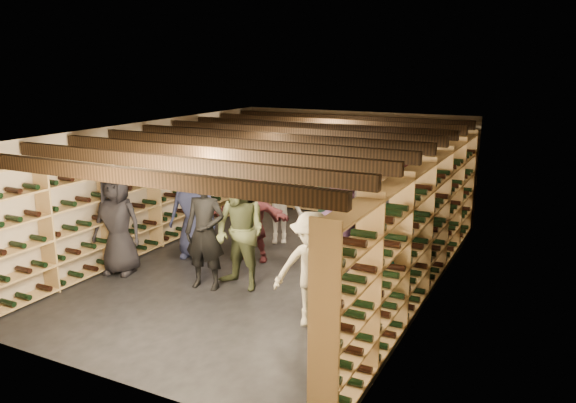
# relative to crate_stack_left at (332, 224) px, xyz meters

# --- Properties ---
(ground) EXTENTS (8.00, 8.00, 0.00)m
(ground) POSITION_rel_crate_stack_left_xyz_m (-0.22, -2.14, -0.26)
(ground) COLOR black
(ground) RESTS_ON ground
(walls) EXTENTS (5.52, 8.02, 2.40)m
(walls) POSITION_rel_crate_stack_left_xyz_m (-0.22, -2.14, 0.95)
(walls) COLOR #C1B196
(walls) RESTS_ON ground
(ceiling) EXTENTS (5.50, 8.00, 0.01)m
(ceiling) POSITION_rel_crate_stack_left_xyz_m (-0.22, -2.14, 2.15)
(ceiling) COLOR beige
(ceiling) RESTS_ON walls
(ceiling_joists) EXTENTS (5.40, 7.12, 0.18)m
(ceiling_joists) POSITION_rel_crate_stack_left_xyz_m (-0.22, -2.14, 2.01)
(ceiling_joists) COLOR black
(ceiling_joists) RESTS_ON ground
(wine_rack_left) EXTENTS (0.32, 7.50, 2.15)m
(wine_rack_left) POSITION_rel_crate_stack_left_xyz_m (-2.79, -2.14, 0.82)
(wine_rack_left) COLOR #A78951
(wine_rack_left) RESTS_ON ground
(wine_rack_right) EXTENTS (0.32, 7.50, 2.15)m
(wine_rack_right) POSITION_rel_crate_stack_left_xyz_m (2.35, -2.14, 0.82)
(wine_rack_right) COLOR #A78951
(wine_rack_right) RESTS_ON ground
(wine_rack_back) EXTENTS (4.70, 0.30, 2.15)m
(wine_rack_back) POSITION_rel_crate_stack_left_xyz_m (-0.22, 1.69, 0.82)
(wine_rack_back) COLOR #A78951
(wine_rack_back) RESTS_ON ground
(crate_stack_left) EXTENTS (0.54, 0.39, 0.51)m
(crate_stack_left) POSITION_rel_crate_stack_left_xyz_m (0.00, 0.00, 0.00)
(crate_stack_left) COLOR tan
(crate_stack_left) RESTS_ON ground
(crate_stack_right) EXTENTS (0.56, 0.43, 0.51)m
(crate_stack_right) POSITION_rel_crate_stack_left_xyz_m (1.02, -0.84, 0.00)
(crate_stack_right) COLOR tan
(crate_stack_right) RESTS_ON ground
(crate_loose) EXTENTS (0.54, 0.39, 0.17)m
(crate_loose) POSITION_rel_crate_stack_left_xyz_m (0.28, -0.76, -0.17)
(crate_loose) COLOR tan
(crate_loose) RESTS_ON ground
(person_0) EXTENTS (0.96, 0.74, 1.74)m
(person_0) POSITION_rel_crate_stack_left_xyz_m (-2.40, -3.56, 0.62)
(person_0) COLOR black
(person_0) RESTS_ON ground
(person_1) EXTENTS (0.72, 0.54, 1.82)m
(person_1) POSITION_rel_crate_stack_left_xyz_m (-0.72, -3.43, 0.65)
(person_1) COLOR black
(person_1) RESTS_ON ground
(person_2) EXTENTS (1.03, 0.88, 1.86)m
(person_2) POSITION_rel_crate_stack_left_xyz_m (-0.22, -3.19, 0.67)
(person_2) COLOR #495130
(person_2) RESTS_ON ground
(person_3) EXTENTS (1.17, 0.93, 1.59)m
(person_3) POSITION_rel_crate_stack_left_xyz_m (1.30, -3.86, 0.54)
(person_3) COLOR #BFB598
(person_3) RESTS_ON ground
(person_4) EXTENTS (0.97, 0.54, 1.56)m
(person_4) POSITION_rel_crate_stack_left_xyz_m (1.96, -3.62, 0.53)
(person_4) COLOR #14827D
(person_4) RESTS_ON ground
(person_5) EXTENTS (1.53, 0.71, 1.59)m
(person_5) POSITION_rel_crate_stack_left_xyz_m (-0.73, -1.98, 0.54)
(person_5) COLOR brown
(person_5) RESTS_ON ground
(person_6) EXTENTS (1.00, 0.79, 1.80)m
(person_6) POSITION_rel_crate_stack_left_xyz_m (-1.76, -2.30, 0.64)
(person_6) COLOR #252A4E
(person_6) RESTS_ON ground
(person_7) EXTENTS (0.78, 0.64, 1.83)m
(person_7) POSITION_rel_crate_stack_left_xyz_m (1.10, -1.49, 0.66)
(person_7) COLOR gray
(person_7) RESTS_ON ground
(person_8) EXTENTS (1.04, 0.87, 1.91)m
(person_8) POSITION_rel_crate_stack_left_xyz_m (1.74, -1.06, 0.70)
(person_8) COLOR #4C1A22
(person_8) RESTS_ON ground
(person_9) EXTENTS (1.11, 0.88, 1.51)m
(person_9) POSITION_rel_crate_stack_left_xyz_m (-0.74, -0.91, 0.50)
(person_9) COLOR #AEABA1
(person_9) RESTS_ON ground
(person_10) EXTENTS (1.00, 0.60, 1.59)m
(person_10) POSITION_rel_crate_stack_left_xyz_m (0.25, -0.88, 0.54)
(person_10) COLOR #234839
(person_10) RESTS_ON ground
(person_11) EXTENTS (1.56, 0.60, 1.65)m
(person_11) POSITION_rel_crate_stack_left_xyz_m (0.99, -2.03, 0.57)
(person_11) COLOR #7C5388
(person_11) RESTS_ON ground
(person_12) EXTENTS (0.88, 0.65, 1.66)m
(person_12) POSITION_rel_crate_stack_left_xyz_m (1.96, -2.22, 0.58)
(person_12) COLOR #313035
(person_12) RESTS_ON ground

